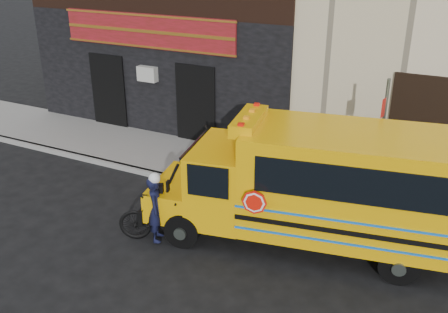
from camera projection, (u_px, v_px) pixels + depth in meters
ground at (201, 248)px, 11.20m from camera, size 120.00×120.00×0.00m
curb at (249, 196)px, 13.30m from camera, size 40.00×0.20×0.15m
sidewalk at (270, 175)px, 14.53m from camera, size 40.00×3.00×0.15m
school_bus at (319, 184)px, 10.79m from camera, size 7.17×3.35×2.92m
sign_pole at (380, 144)px, 11.84m from camera, size 0.09×0.30×3.49m
bicycle at (160, 218)px, 11.27m from camera, size 1.99×1.26×1.16m
cyclist at (156, 211)px, 11.16m from camera, size 0.57×0.67×1.56m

